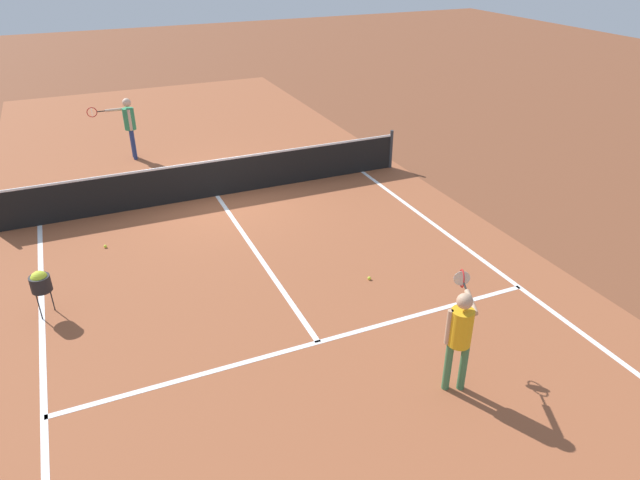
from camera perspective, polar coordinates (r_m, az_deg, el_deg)
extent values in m
plane|color=brown|center=(14.83, -10.10, 4.29)|extent=(60.00, 60.00, 0.00)
cube|color=#9E5433|center=(14.83, -10.10, 4.30)|extent=(10.62, 24.40, 0.00)
cube|color=white|center=(9.48, -25.56, -13.68)|extent=(0.10, 11.89, 0.01)
cube|color=white|center=(11.78, 17.59, -3.33)|extent=(0.10, 11.89, 0.01)
cube|color=white|center=(9.54, -0.17, -10.02)|extent=(8.22, 0.10, 0.01)
cube|color=white|center=(12.05, -6.24, -1.30)|extent=(0.10, 6.40, 0.01)
cylinder|color=#33383D|center=(16.39, 7.00, 8.87)|extent=(0.09, 0.09, 1.07)
cube|color=black|center=(14.66, -10.24, 5.92)|extent=(9.96, 0.02, 0.91)
cube|color=white|center=(14.49, -10.40, 7.67)|extent=(9.96, 0.03, 0.05)
cylinder|color=#3F7247|center=(8.67, 12.46, -12.05)|extent=(0.11, 0.11, 0.81)
cylinder|color=#3F7247|center=(8.71, 13.91, -11.99)|extent=(0.11, 0.11, 0.81)
cylinder|color=gold|center=(8.27, 13.71, -8.37)|extent=(0.32, 0.32, 0.57)
sphere|color=tan|center=(8.02, 14.06, -5.87)|extent=(0.22, 0.22, 0.22)
cylinder|color=tan|center=(8.23, 12.55, -8.35)|extent=(0.08, 0.08, 0.55)
cylinder|color=tan|center=(8.39, 14.65, -5.94)|extent=(0.30, 0.53, 0.08)
cylinder|color=black|center=(8.71, 14.11, -4.52)|extent=(0.12, 0.21, 0.03)
torus|color=red|center=(8.90, 13.80, -3.69)|extent=(0.14, 0.27, 0.28)
cylinder|color=silver|center=(8.90, 13.80, -3.69)|extent=(0.23, 0.11, 0.25)
cylinder|color=navy|center=(17.74, -17.87, 8.89)|extent=(0.11, 0.11, 0.87)
cylinder|color=navy|center=(17.95, -17.97, 9.09)|extent=(0.11, 0.11, 0.87)
cylinder|color=#338C59|center=(17.63, -18.28, 11.26)|extent=(0.32, 0.32, 0.61)
sphere|color=beige|center=(17.51, -18.51, 12.70)|extent=(0.24, 0.24, 0.24)
cylinder|color=beige|center=(17.47, -18.20, 11.15)|extent=(0.08, 0.08, 0.59)
cylinder|color=beige|center=(17.70, -19.44, 12.01)|extent=(0.59, 0.09, 0.08)
cylinder|color=black|center=(17.68, -20.76, 11.76)|extent=(0.22, 0.03, 0.03)
torus|color=red|center=(17.67, -21.54, 11.62)|extent=(0.28, 0.02, 0.28)
cylinder|color=silver|center=(17.67, -21.54, 11.62)|extent=(0.01, 0.25, 0.25)
cylinder|color=black|center=(10.88, -25.80, -3.88)|extent=(0.34, 0.34, 0.28)
cylinder|color=black|center=(11.00, -25.90, -5.97)|extent=(0.02, 0.02, 0.50)
cylinder|color=black|center=(11.15, -24.88, -5.23)|extent=(0.02, 0.02, 0.50)
sphere|color=#CCE033|center=(10.83, -25.90, -3.48)|extent=(0.29, 0.29, 0.29)
sphere|color=#CCE033|center=(11.13, 4.87, -3.77)|extent=(0.07, 0.07, 0.07)
sphere|color=#CCE033|center=(12.99, -20.38, -0.59)|extent=(0.07, 0.07, 0.07)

